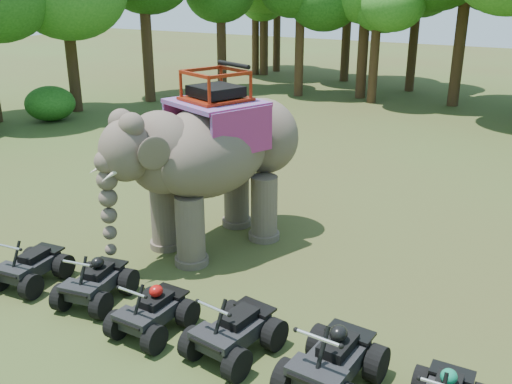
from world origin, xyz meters
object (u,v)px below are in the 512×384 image
Objects in this scene: atv_2 at (152,305)px; atv_0 at (30,260)px; atv_1 at (95,276)px; atv_4 at (333,353)px; elephant at (214,159)px; atv_3 at (234,323)px.

atv_0 is at bearing 179.03° from atv_2.
atv_1 is 0.88× the size of atv_4.
elephant is at bearing 145.80° from atv_4.
atv_1 is at bearing 172.09° from atv_2.
atv_0 is 0.86× the size of atv_4.
atv_0 is 5.28m from atv_3.
atv_4 is at bearing -10.75° from atv_1.
atv_1 is 1.03× the size of atv_2.
elephant is 2.96× the size of atv_4.
atv_3 reaches higher than atv_1.
atv_3 is at bearing -5.58° from atv_0.
elephant is 4.07m from atv_1.
elephant reaches higher than atv_1.
atv_1 is at bearing -1.55° from atv_0.
atv_1 is 0.94× the size of atv_3.
atv_0 is 7.18m from atv_4.
atv_4 is at bearing -5.70° from atv_0.
atv_1 is at bearing -173.88° from atv_3.
atv_2 is at bearing -8.39° from atv_0.
atv_3 is (2.89, -3.75, -1.63)m from elephant.
elephant is 3.47× the size of atv_2.
atv_4 is at bearing 7.78° from atv_3.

